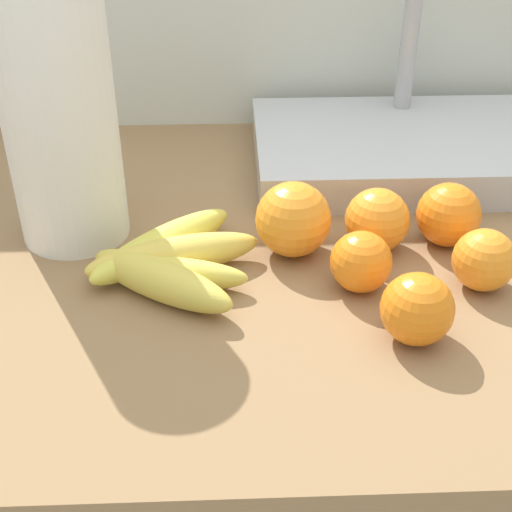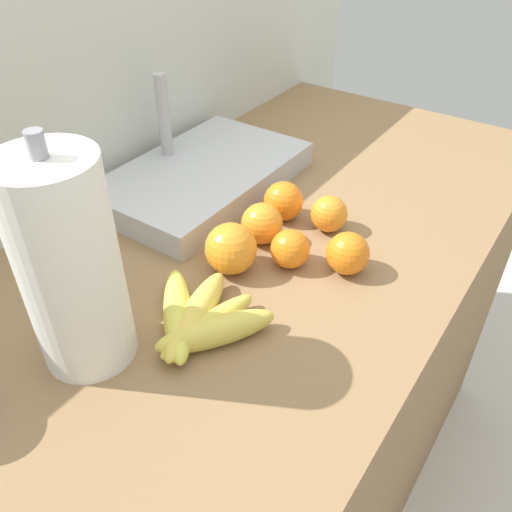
# 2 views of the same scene
# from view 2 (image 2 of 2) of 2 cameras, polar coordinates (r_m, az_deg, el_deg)

# --- Properties ---
(counter) EXTENTS (1.66, 0.69, 0.91)m
(counter) POSITION_cam_2_polar(r_m,az_deg,el_deg) (1.20, -2.53, -18.35)
(counter) COLOR olive
(counter) RESTS_ON ground
(wall_back) EXTENTS (2.06, 0.06, 1.30)m
(wall_back) POSITION_cam_2_polar(r_m,az_deg,el_deg) (1.25, -16.76, -4.34)
(wall_back) COLOR silver
(wall_back) RESTS_ON ground
(banana_bunch) EXTENTS (0.19, 0.21, 0.04)m
(banana_bunch) POSITION_cam_2_polar(r_m,az_deg,el_deg) (0.74, -6.21, -6.95)
(banana_bunch) COLOR #D8C24C
(banana_bunch) RESTS_ON counter
(orange_right) EXTENTS (0.06, 0.06, 0.06)m
(orange_right) POSITION_cam_2_polar(r_m,az_deg,el_deg) (0.85, 3.72, 0.77)
(orange_right) COLOR orange
(orange_right) RESTS_ON counter
(orange_far_right) EXTENTS (0.07, 0.07, 0.07)m
(orange_far_right) POSITION_cam_2_polar(r_m,az_deg,el_deg) (0.85, 9.91, 0.28)
(orange_far_right) COLOR orange
(orange_far_right) RESTS_ON counter
(orange_center) EXTENTS (0.07, 0.07, 0.07)m
(orange_center) POSITION_cam_2_polar(r_m,az_deg,el_deg) (0.94, 7.92, 4.54)
(orange_center) COLOR orange
(orange_center) RESTS_ON counter
(orange_back_right) EXTENTS (0.07, 0.07, 0.07)m
(orange_back_right) POSITION_cam_2_polar(r_m,az_deg,el_deg) (0.96, 2.93, 5.97)
(orange_back_right) COLOR orange
(orange_back_right) RESTS_ON counter
(orange_back_left) EXTENTS (0.07, 0.07, 0.07)m
(orange_back_left) POSITION_cam_2_polar(r_m,az_deg,el_deg) (0.90, 0.65, 3.53)
(orange_back_left) COLOR orange
(orange_back_left) RESTS_ON counter
(orange_front) EXTENTS (0.08, 0.08, 0.08)m
(orange_front) POSITION_cam_2_polar(r_m,az_deg,el_deg) (0.83, -2.76, 0.77)
(orange_front) COLOR orange
(orange_front) RESTS_ON counter
(paper_towel_roll) EXTENTS (0.12, 0.12, 0.32)m
(paper_towel_roll) POSITION_cam_2_polar(r_m,az_deg,el_deg) (0.67, -19.49, -1.11)
(paper_towel_roll) COLOR white
(paper_towel_roll) RESTS_ON counter
(sink_basin) EXTENTS (0.43, 0.26, 0.21)m
(sink_basin) POSITION_cam_2_polar(r_m,az_deg,el_deg) (1.07, -5.84, 8.68)
(sink_basin) COLOR #B7BABF
(sink_basin) RESTS_ON counter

